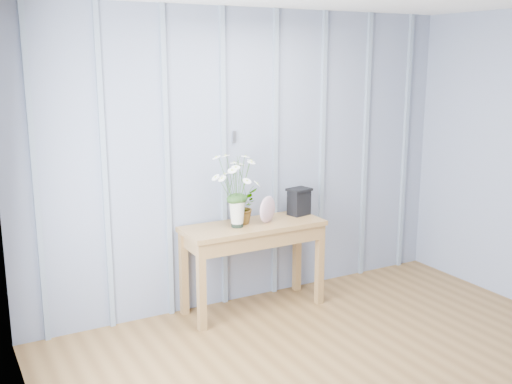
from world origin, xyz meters
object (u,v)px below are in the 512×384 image
felt_disc_vessel (267,209)px  daisy_vase (237,181)px  sideboard (253,237)px  carved_box (299,201)px

felt_disc_vessel → daisy_vase: bearing=151.5°
sideboard → felt_disc_vessel: (0.12, -0.02, 0.23)m
daisy_vase → felt_disc_vessel: size_ratio=2.69×
daisy_vase → felt_disc_vessel: bearing=-0.2°
sideboard → felt_disc_vessel: bearing=-10.7°
daisy_vase → carved_box: daisy_vase is taller
carved_box → sideboard: bearing=-172.5°
daisy_vase → felt_disc_vessel: (0.28, -0.00, -0.27)m
daisy_vase → carved_box: size_ratio=2.56×
sideboard → felt_disc_vessel: size_ratio=5.31×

